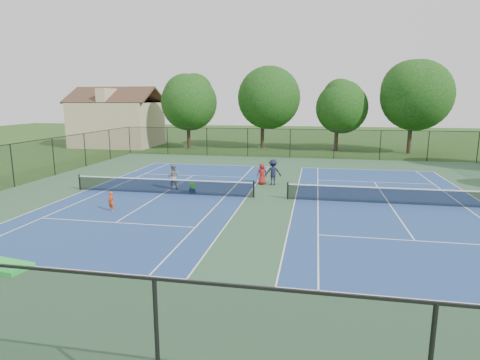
% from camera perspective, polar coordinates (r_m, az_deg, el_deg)
% --- Properties ---
extents(ground, '(140.00, 140.00, 0.00)m').
position_cam_1_polar(ground, '(24.86, 4.36, -2.64)').
color(ground, '#234716').
rests_on(ground, ground).
extents(court_pad, '(36.00, 36.00, 0.01)m').
position_cam_1_polar(court_pad, '(24.86, 4.36, -2.63)').
color(court_pad, '#2E5338').
rests_on(court_pad, ground).
extents(tennis_court_left, '(12.00, 23.83, 1.07)m').
position_cam_1_polar(tennis_court_left, '(26.51, -10.86, -1.71)').
color(tennis_court_left, navy).
rests_on(tennis_court_left, ground).
extents(tennis_court_right, '(12.00, 23.83, 1.07)m').
position_cam_1_polar(tennis_court_right, '(25.08, 20.48, -2.98)').
color(tennis_court_right, navy).
rests_on(tennis_court_right, ground).
extents(perimeter_fence, '(36.08, 36.08, 3.02)m').
position_cam_1_polar(perimeter_fence, '(24.53, 4.41, 1.00)').
color(perimeter_fence, black).
rests_on(perimeter_fence, ground).
extents(tree_back_a, '(6.80, 6.80, 9.15)m').
position_cam_1_polar(tree_back_a, '(50.47, -7.45, 11.31)').
color(tree_back_a, '#2D2116').
rests_on(tree_back_a, ground).
extents(tree_back_b, '(7.60, 7.60, 10.03)m').
position_cam_1_polar(tree_back_b, '(50.43, 3.26, 12.02)').
color(tree_back_b, '#2D2116').
rests_on(tree_back_b, ground).
extents(tree_back_c, '(6.00, 6.00, 8.40)m').
position_cam_1_polar(tree_back_c, '(49.04, 13.74, 10.44)').
color(tree_back_c, '#2D2116').
rests_on(tree_back_c, ground).
extents(tree_back_d, '(7.80, 7.80, 10.37)m').
position_cam_1_polar(tree_back_d, '(49.10, 23.42, 11.41)').
color(tree_back_d, '#2D2116').
rests_on(tree_back_d, ground).
extents(clapboard_house, '(10.80, 8.10, 7.65)m').
position_cam_1_polar(clapboard_house, '(55.36, -17.02, 7.86)').
color(clapboard_house, tan).
rests_on(clapboard_house, ground).
extents(child_player, '(0.46, 0.38, 1.08)m').
position_cam_1_polar(child_player, '(22.98, -17.85, -2.95)').
color(child_player, '#E4440F').
rests_on(child_player, ground).
extents(instructor, '(0.87, 0.68, 1.74)m').
position_cam_1_polar(instructor, '(27.56, -9.47, 0.48)').
color(instructor, gray).
rests_on(instructor, ground).
extents(bystander_b, '(1.29, 0.88, 1.84)m').
position_cam_1_polar(bystander_b, '(28.67, 4.72, 1.12)').
color(bystander_b, '#161931').
rests_on(bystander_b, ground).
extents(bystander_c, '(0.87, 0.72, 1.54)m').
position_cam_1_polar(bystander_c, '(28.78, 3.14, 0.87)').
color(bystander_c, maroon).
rests_on(bystander_c, ground).
extents(ball_crate, '(0.47, 0.41, 0.28)m').
position_cam_1_polar(ball_crate, '(26.42, -6.78, -1.54)').
color(ball_crate, navy).
rests_on(ball_crate, ground).
extents(ball_hopper, '(0.41, 0.38, 0.37)m').
position_cam_1_polar(ball_hopper, '(26.35, -6.80, -0.85)').
color(ball_hopper, green).
rests_on(ball_hopper, ball_crate).
extents(green_tarp, '(1.94, 1.30, 0.16)m').
position_cam_1_polar(green_tarp, '(17.08, -30.43, -10.54)').
color(green_tarp, green).
rests_on(green_tarp, ground).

